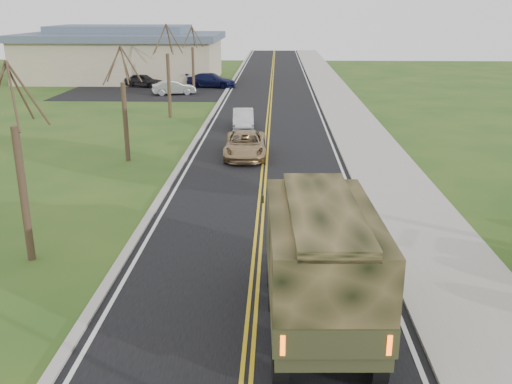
{
  "coord_description": "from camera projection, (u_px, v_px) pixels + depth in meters",
  "views": [
    {
      "loc": [
        0.58,
        -5.97,
        7.48
      ],
      "look_at": [
        -0.06,
        11.5,
        1.8
      ],
      "focal_mm": 40.0,
      "sensor_mm": 36.0,
      "label": 1
    }
  ],
  "objects": [
    {
      "name": "road",
      "position": [
        270.0,
        104.0,
        46.02
      ],
      "size": [
        8.0,
        120.0,
        0.01
      ],
      "primitive_type": "cube",
      "color": "black",
      "rests_on": "ground"
    },
    {
      "name": "curb_right",
      "position": [
        321.0,
        104.0,
        45.85
      ],
      "size": [
        0.3,
        120.0,
        0.12
      ],
      "primitive_type": "cube",
      "color": "#9E998E",
      "rests_on": "ground"
    },
    {
      "name": "sidewalk_right",
      "position": [
        343.0,
        104.0,
        45.79
      ],
      "size": [
        3.2,
        120.0,
        0.1
      ],
      "primitive_type": "cube",
      "color": "#9E998E",
      "rests_on": "ground"
    },
    {
      "name": "curb_left",
      "position": [
        219.0,
        103.0,
        46.15
      ],
      "size": [
        0.3,
        120.0,
        0.1
      ],
      "primitive_type": "cube",
      "color": "#9E998E",
      "rests_on": "ground"
    },
    {
      "name": "bare_tree_a",
      "position": [
        21.0,
        179.0,
        16.94
      ],
      "size": [
        1.93,
        2.26,
        6.08
      ],
      "color": "#38281C",
      "rests_on": "ground"
    },
    {
      "name": "bare_tree_b",
      "position": [
        125.0,
        113.0,
        28.39
      ],
      "size": [
        1.83,
        2.14,
        5.73
      ],
      "color": "#38281C",
      "rests_on": "ground"
    },
    {
      "name": "bare_tree_c",
      "position": [
        169.0,
        78.0,
        39.7
      ],
      "size": [
        2.04,
        2.39,
        6.42
      ],
      "color": "#38281C",
      "rests_on": "ground"
    },
    {
      "name": "bare_tree_d",
      "position": [
        193.0,
        65.0,
        51.18
      ],
      "size": [
        1.88,
        2.2,
        5.91
      ],
      "color": "#38281C",
      "rests_on": "ground"
    },
    {
      "name": "commercial_building",
      "position": [
        123.0,
        54.0,
        60.93
      ],
      "size": [
        25.5,
        21.5,
        5.65
      ],
      "color": "tan",
      "rests_on": "ground"
    },
    {
      "name": "military_truck",
      "position": [
        319.0,
        253.0,
        13.5
      ],
      "size": [
        2.59,
        6.81,
        3.35
      ],
      "rotation": [
        0.0,
        0.0,
        0.04
      ],
      "color": "black",
      "rests_on": "ground"
    },
    {
      "name": "suv_champagne",
      "position": [
        245.0,
        145.0,
        29.7
      ],
      "size": [
        2.29,
        4.7,
        1.29
      ],
      "primitive_type": "imported",
      "rotation": [
        0.0,
        0.0,
        0.03
      ],
      "color": "#9E8059",
      "rests_on": "ground"
    },
    {
      "name": "sedan_silver",
      "position": [
        243.0,
        119.0,
        36.73
      ],
      "size": [
        1.54,
        3.81,
        1.23
      ],
      "primitive_type": "imported",
      "rotation": [
        0.0,
        0.0,
        0.06
      ],
      "color": "silver",
      "rests_on": "ground"
    },
    {
      "name": "lot_car_dark",
      "position": [
        144.0,
        80.0,
        55.7
      ],
      "size": [
        4.16,
        2.75,
        1.32
      ],
      "primitive_type": "imported",
      "rotation": [
        0.0,
        0.0,
        1.23
      ],
      "color": "black",
      "rests_on": "ground"
    },
    {
      "name": "lot_car_silver",
      "position": [
        174.0,
        88.0,
        50.93
      ],
      "size": [
        4.05,
        2.38,
        1.26
      ],
      "primitive_type": "imported",
      "rotation": [
        0.0,
        0.0,
        1.86
      ],
      "color": "#B9B9BE",
      "rests_on": "ground"
    },
    {
      "name": "lot_car_navy",
      "position": [
        211.0,
        80.0,
        55.51
      ],
      "size": [
        5.05,
        2.77,
        1.39
      ],
      "primitive_type": "imported",
      "rotation": [
        0.0,
        0.0,
        1.39
      ],
      "color": "#0E1234",
      "rests_on": "ground"
    }
  ]
}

